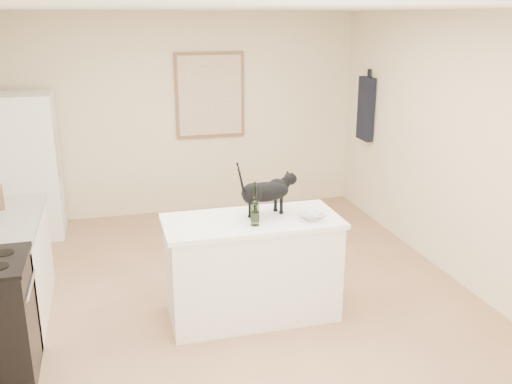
% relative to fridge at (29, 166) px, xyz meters
% --- Properties ---
extents(floor, '(5.50, 5.50, 0.00)m').
position_rel_fridge_xyz_m(floor, '(1.95, -2.35, -0.85)').
color(floor, tan).
rests_on(floor, ground).
extents(ceiling, '(5.50, 5.50, 0.00)m').
position_rel_fridge_xyz_m(ceiling, '(1.95, -2.35, 1.75)').
color(ceiling, white).
rests_on(ceiling, ground).
extents(wall_back, '(4.50, 0.00, 4.50)m').
position_rel_fridge_xyz_m(wall_back, '(1.95, 0.40, 0.45)').
color(wall_back, beige).
rests_on(wall_back, ground).
extents(wall_front, '(4.50, 0.00, 4.50)m').
position_rel_fridge_xyz_m(wall_front, '(1.95, -5.10, 0.45)').
color(wall_front, beige).
rests_on(wall_front, ground).
extents(wall_right, '(0.00, 5.50, 5.50)m').
position_rel_fridge_xyz_m(wall_right, '(4.20, -2.35, 0.45)').
color(wall_right, beige).
rests_on(wall_right, ground).
extents(island_base, '(1.44, 0.67, 0.86)m').
position_rel_fridge_xyz_m(island_base, '(2.05, -2.55, -0.42)').
color(island_base, white).
rests_on(island_base, floor).
extents(island_top, '(1.50, 0.70, 0.04)m').
position_rel_fridge_xyz_m(island_top, '(2.05, -2.55, 0.03)').
color(island_top, white).
rests_on(island_top, island_base).
extents(left_cabinets, '(0.60, 1.40, 0.86)m').
position_rel_fridge_xyz_m(left_cabinets, '(0.00, -2.05, -0.42)').
color(left_cabinets, white).
rests_on(left_cabinets, floor).
extents(left_countertop, '(0.62, 1.44, 0.04)m').
position_rel_fridge_xyz_m(left_countertop, '(0.00, -2.05, 0.03)').
color(left_countertop, gray).
rests_on(left_countertop, left_cabinets).
extents(fridge, '(0.68, 0.68, 1.70)m').
position_rel_fridge_xyz_m(fridge, '(0.00, 0.00, 0.00)').
color(fridge, white).
rests_on(fridge, floor).
extents(artwork_frame, '(0.90, 0.03, 1.10)m').
position_rel_fridge_xyz_m(artwork_frame, '(2.25, 0.37, 0.70)').
color(artwork_frame, brown).
rests_on(artwork_frame, wall_back).
extents(artwork_canvas, '(0.82, 0.00, 1.02)m').
position_rel_fridge_xyz_m(artwork_canvas, '(2.25, 0.35, 0.70)').
color(artwork_canvas, beige).
rests_on(artwork_canvas, wall_back).
extents(hanging_garment, '(0.08, 0.34, 0.80)m').
position_rel_fridge_xyz_m(hanging_garment, '(4.14, -0.30, 0.55)').
color(hanging_garment, black).
rests_on(hanging_garment, wall_right).
extents(black_cat, '(0.57, 0.35, 0.38)m').
position_rel_fridge_xyz_m(black_cat, '(2.18, -2.50, 0.24)').
color(black_cat, black).
rests_on(black_cat, island_top).
extents(wine_bottle, '(0.09, 0.09, 0.32)m').
position_rel_fridge_xyz_m(wine_bottle, '(2.04, -2.70, 0.21)').
color(wine_bottle, '#2D5321').
rests_on(wine_bottle, island_top).
extents(glass_bowl, '(0.27, 0.27, 0.05)m').
position_rel_fridge_xyz_m(glass_bowl, '(2.53, -2.71, 0.08)').
color(glass_bowl, white).
rests_on(glass_bowl, island_top).
extents(fridge_paper, '(0.01, 0.12, 0.16)m').
position_rel_fridge_xyz_m(fridge_paper, '(0.34, 0.00, 0.33)').
color(fridge_paper, silver).
rests_on(fridge_paper, fridge).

